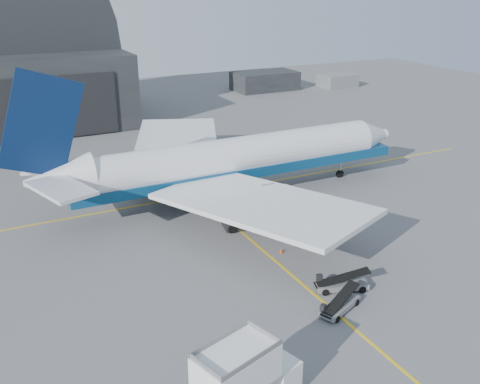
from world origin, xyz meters
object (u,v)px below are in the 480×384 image
catering_truck (244,381)px  belt_loader_a (340,305)px  pushback_tug (245,220)px  belt_loader_b (341,284)px  airliner (227,161)px

catering_truck → belt_loader_a: size_ratio=1.74×
catering_truck → pushback_tug: size_ratio=1.57×
pushback_tug → belt_loader_a: size_ratio=1.11×
belt_loader_b → pushback_tug: bearing=115.1°
belt_loader_b → airliner: bearing=108.8°
catering_truck → belt_loader_b: 15.35m
catering_truck → belt_loader_a: bearing=11.0°
catering_truck → pushback_tug: 24.89m
catering_truck → belt_loader_b: size_ratio=1.61×
airliner → belt_loader_b: bearing=-90.7°
airliner → belt_loader_a: 24.08m
catering_truck → belt_loader_a: catering_truck is taller
belt_loader_b → catering_truck: bearing=-128.1°
catering_truck → pushback_tug: (11.53, 22.00, -1.62)m
airliner → pushback_tug: size_ratio=9.98×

